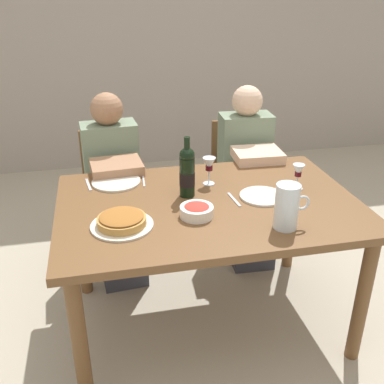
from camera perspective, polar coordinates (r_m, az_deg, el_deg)
ground_plane at (r=2.66m, az=1.90°, el=-16.05°), size 8.00×8.00×0.00m
back_wall at (r=4.55m, az=-6.24°, el=20.71°), size 8.00×0.10×2.80m
dining_table at (r=2.27m, az=2.13°, el=-3.31°), size 1.50×1.00×0.76m
wine_bottle at (r=2.24m, az=-0.63°, el=2.60°), size 0.08×0.08×0.32m
water_pitcher at (r=2.00m, az=12.06°, el=-2.14°), size 0.16×0.11×0.21m
baked_tart at (r=2.02m, az=-9.01°, el=-3.69°), size 0.28×0.28×0.06m
salad_bowl at (r=2.08m, az=0.60°, el=-2.37°), size 0.16×0.16×0.06m
wine_glass_left_diner at (r=2.38m, az=2.21°, el=3.42°), size 0.07×0.07×0.15m
wine_glass_right_diner at (r=2.39m, az=13.48°, el=2.52°), size 0.06×0.06×0.14m
dinner_plate_left_setting at (r=2.30m, az=9.00°, el=-0.53°), size 0.23×0.23×0.01m
dinner_plate_right_setting at (r=2.47m, az=-9.70°, el=1.31°), size 0.27×0.27×0.01m
fork_left_setting at (r=2.25m, az=5.42°, el=-0.97°), size 0.03×0.16×0.00m
knife_left_setting at (r=2.35m, az=12.41°, el=-0.26°), size 0.03×0.18×0.00m
knife_right_setting at (r=2.48m, az=-6.24°, el=1.55°), size 0.02×0.18×0.00m
spoon_right_setting at (r=2.47m, az=-13.16°, el=0.92°), size 0.04×0.16×0.00m
chair_left at (r=3.09m, az=-10.26°, el=0.82°), size 0.43×0.43×0.87m
diner_left at (r=2.82m, az=-9.88°, el=1.11°), size 0.36×0.52×1.16m
chair_right at (r=3.24m, az=5.96°, el=2.34°), size 0.42×0.42×0.87m
diner_right at (r=2.99m, az=7.26°, el=2.70°), size 0.35×0.51×1.16m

